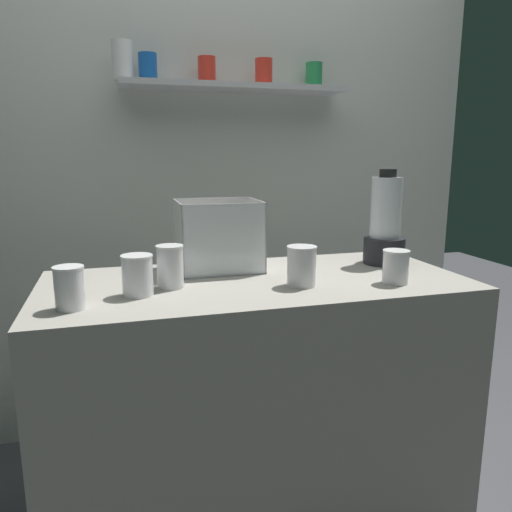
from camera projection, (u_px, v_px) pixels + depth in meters
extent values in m
cube|color=#9E998E|center=(256.00, 403.00, 1.74)|extent=(1.40, 0.64, 0.90)
cube|color=silver|center=(211.00, 167.00, 2.30)|extent=(2.60, 0.04, 2.50)
cube|color=silver|center=(236.00, 87.00, 2.14)|extent=(0.99, 0.20, 0.02)
cylinder|color=#1959B2|center=(148.00, 67.00, 2.03)|extent=(0.08, 0.08, 0.11)
cylinder|color=red|center=(207.00, 70.00, 2.10)|extent=(0.08, 0.08, 0.11)
cylinder|color=red|center=(264.00, 72.00, 2.15)|extent=(0.08, 0.08, 0.11)
cylinder|color=#268C4C|center=(314.00, 75.00, 2.24)|extent=(0.08, 0.08, 0.11)
cylinder|color=white|center=(123.00, 60.00, 2.00)|extent=(0.08, 0.08, 0.15)
cube|color=white|center=(219.00, 268.00, 1.79)|extent=(0.29, 0.24, 0.01)
cube|color=white|center=(225.00, 241.00, 1.66)|extent=(0.29, 0.01, 0.25)
cube|color=white|center=(212.00, 230.00, 1.87)|extent=(0.29, 0.01, 0.25)
cube|color=white|center=(179.00, 237.00, 1.73)|extent=(0.01, 0.24, 0.25)
cube|color=white|center=(256.00, 234.00, 1.80)|extent=(0.01, 0.24, 0.25)
cone|color=orange|center=(222.00, 262.00, 1.82)|extent=(0.12, 0.12, 0.02)
cone|color=orange|center=(208.00, 263.00, 1.78)|extent=(0.12, 0.15, 0.04)
cone|color=orange|center=(219.00, 264.00, 1.77)|extent=(0.16, 0.13, 0.03)
cone|color=orange|center=(215.00, 264.00, 1.79)|extent=(0.13, 0.18, 0.02)
cone|color=orange|center=(217.00, 256.00, 1.77)|extent=(0.18, 0.12, 0.03)
cone|color=orange|center=(225.00, 254.00, 1.79)|extent=(0.14, 0.18, 0.03)
cone|color=orange|center=(207.00, 256.00, 1.77)|extent=(0.14, 0.15, 0.03)
cylinder|color=black|center=(384.00, 251.00, 1.88)|extent=(0.16, 0.16, 0.10)
cylinder|color=silver|center=(386.00, 208.00, 1.84)|extent=(0.11, 0.11, 0.23)
cylinder|color=orange|center=(385.00, 232.00, 1.86)|extent=(0.10, 0.10, 0.04)
cylinder|color=black|center=(388.00, 173.00, 1.82)|extent=(0.06, 0.06, 0.03)
cylinder|color=white|center=(70.00, 289.00, 1.32)|extent=(0.08, 0.08, 0.11)
cylinder|color=orange|center=(70.00, 292.00, 1.32)|extent=(0.07, 0.07, 0.09)
cylinder|color=white|center=(68.00, 268.00, 1.31)|extent=(0.08, 0.08, 0.01)
cylinder|color=white|center=(138.00, 276.00, 1.45)|extent=(0.09, 0.09, 0.12)
cylinder|color=orange|center=(138.00, 282.00, 1.45)|extent=(0.08, 0.08, 0.08)
cylinder|color=white|center=(136.00, 256.00, 1.44)|extent=(0.09, 0.09, 0.01)
cylinder|color=white|center=(170.00, 268.00, 1.53)|extent=(0.08, 0.08, 0.13)
cylinder|color=red|center=(170.00, 271.00, 1.54)|extent=(0.08, 0.08, 0.10)
cylinder|color=white|center=(169.00, 246.00, 1.52)|extent=(0.09, 0.09, 0.01)
cylinder|color=white|center=(301.00, 267.00, 1.56)|extent=(0.09, 0.09, 0.12)
cylinder|color=maroon|center=(301.00, 270.00, 1.56)|extent=(0.08, 0.08, 0.10)
cylinder|color=white|center=(302.00, 247.00, 1.54)|extent=(0.10, 0.10, 0.01)
cylinder|color=white|center=(396.00, 268.00, 1.59)|extent=(0.08, 0.08, 0.10)
cylinder|color=red|center=(395.00, 273.00, 1.59)|extent=(0.08, 0.08, 0.07)
cylinder|color=white|center=(397.00, 251.00, 1.58)|extent=(0.09, 0.09, 0.01)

